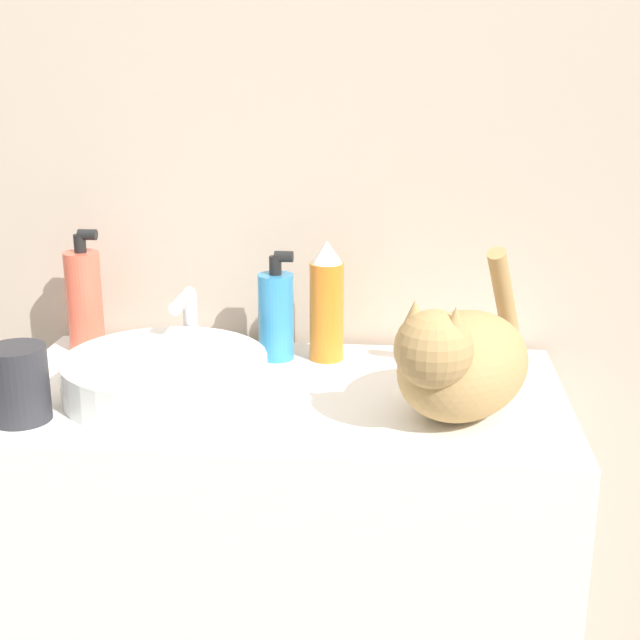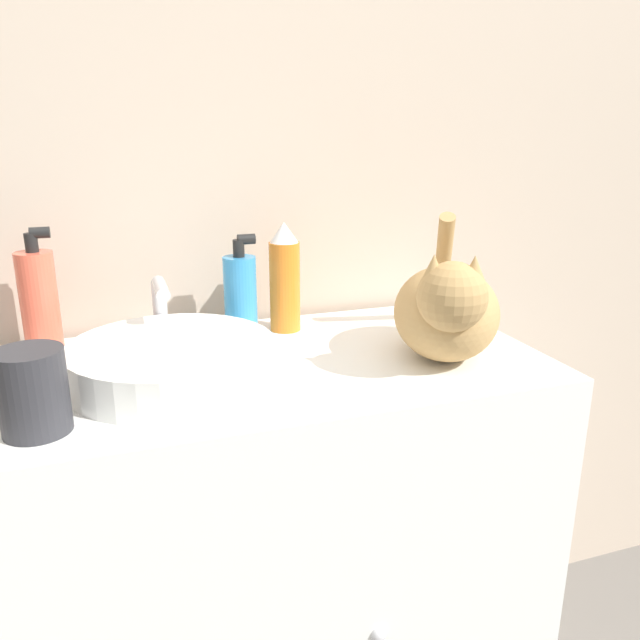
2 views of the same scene
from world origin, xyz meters
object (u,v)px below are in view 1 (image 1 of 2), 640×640
at_px(spray_bottle, 327,303).
at_px(lotion_bottle, 276,314).
at_px(cat, 460,361).
at_px(soap_bottle, 84,299).
at_px(cup, 18,384).

relative_size(spray_bottle, lotion_bottle, 1.09).
height_order(cat, lotion_bottle, cat).
bearing_deg(cat, spray_bottle, -111.62).
relative_size(cat, soap_bottle, 1.63).
relative_size(cat, spray_bottle, 1.71).
relative_size(cat, lotion_bottle, 1.87).
bearing_deg(soap_bottle, cat, -21.30).
xyz_separation_m(soap_bottle, spray_bottle, (0.41, -0.01, 0.01)).
distance_m(spray_bottle, cup, 0.49).
height_order(spray_bottle, lotion_bottle, spray_bottle).
relative_size(soap_bottle, spray_bottle, 1.05).
distance_m(lotion_bottle, cup, 0.43).
height_order(cat, cup, cat).
xyz_separation_m(cat, soap_bottle, (-0.61, 0.24, 0.00)).
bearing_deg(soap_bottle, spray_bottle, -1.63).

